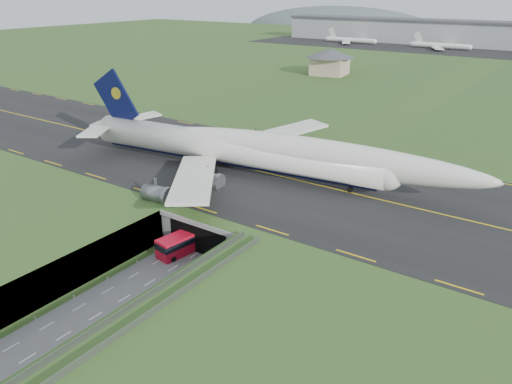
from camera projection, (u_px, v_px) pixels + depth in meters
The scene contains 9 objects.
ground at pixel (164, 275), 76.95m from camera, with size 900.00×900.00×0.00m, color #2F5823.
airfield_deck at pixel (163, 258), 75.81m from camera, with size 800.00×800.00×6.00m, color gray.
trench_road at pixel (127, 297), 71.21m from camera, with size 12.00×75.00×0.20m, color slate.
taxiway at pixel (279, 176), 99.73m from camera, with size 800.00×44.00×0.18m, color black.
tunnel_portal at pixel (230, 217), 88.39m from camera, with size 17.00×22.30×6.00m.
guideway at pixel (110, 340), 54.61m from camera, with size 3.00×53.00×7.05m.
jumbo_jet at pixel (256, 151), 98.21m from camera, with size 89.06×57.91×19.29m.
shuttle_tram at pixel (181, 244), 82.45m from camera, with size 4.37×8.70×3.37m.
service_building at pixel (330, 59), 212.45m from camera, with size 22.86×22.86×11.03m.
Camera 1 is at (49.33, -46.46, 41.17)m, focal length 35.00 mm.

